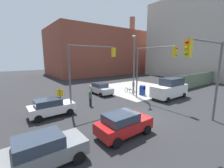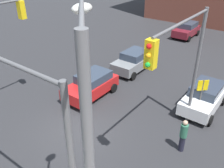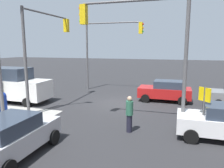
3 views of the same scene
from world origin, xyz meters
name	(u,v)px [view 1 (image 1 of 3)]	position (x,y,z in m)	size (l,w,h in m)	color
ground_plane	(137,116)	(0.00, 0.00, 0.00)	(120.00, 120.00, 0.00)	#28282B
sidewalk_corner	(136,88)	(9.00, 9.00, 0.01)	(12.00, 12.00, 0.01)	#9E9B93
construction_fence	(196,80)	(18.32, 3.20, 1.20)	(20.64, 0.12, 2.40)	#607056
building_warehouse_north	(101,53)	(17.82, 34.00, 6.79)	(32.00, 18.00, 13.57)	brown
building_loft_east	(205,40)	(36.00, 9.73, 9.98)	(20.00, 24.00, 19.96)	#ADA89E
smokestack	(132,45)	(28.08, 30.00, 9.30)	(1.80, 1.80, 18.61)	brown
traffic_signal_nw_corner	(89,64)	(-2.39, 4.50, 4.63)	(5.52, 0.36, 6.50)	#59595B
traffic_signal_se_corner	(208,67)	(2.36, -4.50, 4.64)	(5.60, 0.36, 6.50)	#59595B
traffic_signal_ne_corner	(150,63)	(4.50, 2.44, 4.63)	(0.36, 5.42, 6.50)	#59595B
street_lamp_corner	(134,62)	(4.93, 5.55, 4.70)	(2.13, 1.92, 8.00)	slate
warning_sign_two_way	(60,97)	(-5.40, 4.78, 1.64)	(0.48, 0.48, 2.40)	#4C4C4C
mailbox_blue	(142,90)	(6.20, 5.00, 0.76)	(0.56, 0.64, 1.43)	navy
hatchback_silver	(101,88)	(1.73, 8.94, 0.84)	(2.02, 3.92, 1.62)	#B7BABF
coupe_white	(51,107)	(-6.29, 4.77, 0.84)	(3.92, 2.02, 1.62)	white
coupe_gray	(44,150)	(-8.30, -1.69, 0.84)	(3.87, 2.02, 1.62)	slate
coupe_red	(123,124)	(-3.27, -1.79, 0.84)	(3.95, 2.02, 1.62)	#B21919
van_white_delivery	(170,88)	(7.89, 1.80, 1.28)	(5.40, 2.32, 2.62)	white
pedestrian_crossing	(133,86)	(6.80, 7.40, 0.87)	(0.36, 0.36, 1.67)	navy
pedestrian_waiting	(90,97)	(-2.00, 5.20, 0.96)	(0.36, 0.36, 1.82)	#2D664C
bicycle_leaning_on_fence	(129,90)	(5.60, 7.20, 0.35)	(0.05, 1.75, 0.97)	black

